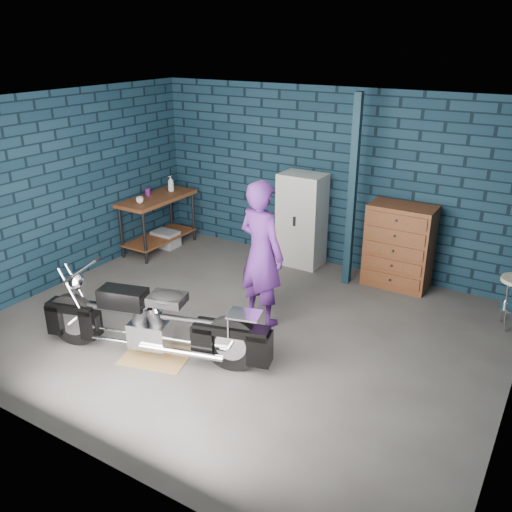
{
  "coord_description": "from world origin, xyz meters",
  "views": [
    {
      "loc": [
        3.18,
        -4.89,
        3.39
      ],
      "look_at": [
        0.0,
        0.3,
        0.88
      ],
      "focal_mm": 38.0,
      "sensor_mm": 36.0,
      "label": 1
    }
  ],
  "objects": [
    {
      "name": "ground",
      "position": [
        0.0,
        0.0,
        0.0
      ],
      "size": [
        6.0,
        6.0,
        0.0
      ],
      "primitive_type": "plane",
      "color": "#4F4D4A",
      "rests_on": "ground"
    },
    {
      "name": "room_walls",
      "position": [
        0.0,
        0.55,
        1.9
      ],
      "size": [
        6.02,
        5.01,
        2.71
      ],
      "color": "#0E2331",
      "rests_on": "ground"
    },
    {
      "name": "support_post",
      "position": [
        0.55,
        1.95,
        1.35
      ],
      "size": [
        0.1,
        0.1,
        2.7
      ],
      "primitive_type": "cube",
      "color": "#102733",
      "rests_on": "ground"
    },
    {
      "name": "workbench",
      "position": [
        -2.68,
        1.57,
        0.46
      ],
      "size": [
        0.6,
        1.4,
        0.91
      ],
      "primitive_type": "cube",
      "color": "brown",
      "rests_on": "ground"
    },
    {
      "name": "drip_mat",
      "position": [
        -0.52,
        -1.01,
        0.0
      ],
      "size": [
        0.86,
        0.73,
        0.01
      ],
      "primitive_type": "cube",
      "rotation": [
        0.0,
        0.0,
        0.27
      ],
      "color": "brown",
      "rests_on": "ground"
    },
    {
      "name": "motorcycle",
      "position": [
        -0.52,
        -1.01,
        0.5
      ],
      "size": [
        2.35,
        1.21,
        1.0
      ],
      "primitive_type": null,
      "rotation": [
        0.0,
        0.0,
        0.27
      ],
      "color": "black",
      "rests_on": "ground"
    },
    {
      "name": "person",
      "position": [
        0.06,
        0.32,
        0.92
      ],
      "size": [
        0.76,
        0.59,
        1.83
      ],
      "primitive_type": "imported",
      "rotation": [
        0.0,
        0.0,
        2.89
      ],
      "color": "#451B67",
      "rests_on": "ground"
    },
    {
      "name": "storage_bin",
      "position": [
        -2.66,
        1.69,
        0.13
      ],
      "size": [
        0.43,
        0.31,
        0.27
      ],
      "primitive_type": "cube",
      "color": "gray",
      "rests_on": "ground"
    },
    {
      "name": "locker",
      "position": [
        -0.35,
        2.23,
        0.72
      ],
      "size": [
        0.68,
        0.48,
        1.45
      ],
      "primitive_type": "cube",
      "color": "silver",
      "rests_on": "ground"
    },
    {
      "name": "tool_chest",
      "position": [
        1.19,
        2.23,
        0.6
      ],
      "size": [
        0.9,
        0.5,
        1.2
      ],
      "primitive_type": "cube",
      "color": "brown",
      "rests_on": "ground"
    },
    {
      "name": "shop_stool",
      "position": [
        2.78,
        1.78,
        0.33
      ],
      "size": [
        0.41,
        0.41,
        0.66
      ],
      "primitive_type": null,
      "rotation": [
        0.0,
        0.0,
        0.15
      ],
      "color": "#BCB28E",
      "rests_on": "ground"
    },
    {
      "name": "cup_a",
      "position": [
        -2.67,
        1.16,
        0.96
      ],
      "size": [
        0.14,
        0.14,
        0.09
      ],
      "primitive_type": "imported",
      "rotation": [
        0.0,
        0.0,
        0.17
      ],
      "color": "#BCB28E",
      "rests_on": "workbench"
    },
    {
      "name": "mug_purple",
      "position": [
        -2.85,
        1.54,
        0.97
      ],
      "size": [
        0.11,
        0.11,
        0.12
      ],
      "primitive_type": "cylinder",
      "rotation": [
        0.0,
        0.0,
        -0.24
      ],
      "color": "#601B6C",
      "rests_on": "workbench"
    },
    {
      "name": "bottle",
      "position": [
        -2.69,
        1.95,
        1.04
      ],
      "size": [
        0.12,
        0.12,
        0.27
      ],
      "primitive_type": "imported",
      "rotation": [
        0.0,
        0.0,
        -0.16
      ],
      "color": "gray",
      "rests_on": "workbench"
    }
  ]
}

